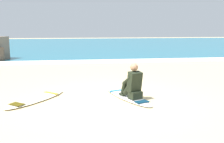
{
  "coord_description": "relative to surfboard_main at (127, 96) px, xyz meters",
  "views": [
    {
      "loc": [
        -0.9,
        -6.79,
        1.98
      ],
      "look_at": [
        0.26,
        1.36,
        0.55
      ],
      "focal_mm": 41.53,
      "sensor_mm": 36.0,
      "label": 1
    }
  ],
  "objects": [
    {
      "name": "surfboard_main",
      "position": [
        0.0,
        0.0,
        0.0
      ],
      "size": [
        1.26,
        2.28,
        0.08
      ],
      "color": "white",
      "rests_on": "ground"
    },
    {
      "name": "sea",
      "position": [
        -0.53,
        21.09,
        0.01
      ],
      "size": [
        80.0,
        28.0,
        0.1
      ],
      "primitive_type": "cube",
      "color": "teal",
      "rests_on": "ground"
    },
    {
      "name": "ground_plane",
      "position": [
        -0.53,
        -0.15,
        -0.04
      ],
      "size": [
        80.0,
        80.0,
        0.0
      ],
      "primitive_type": "plane",
      "color": "#CCB584"
    },
    {
      "name": "surfboard_spare_near",
      "position": [
        -2.5,
        0.09,
        0.0
      ],
      "size": [
        1.67,
        2.0,
        0.08
      ],
      "color": "#EFE5C6",
      "rests_on": "ground"
    },
    {
      "name": "surfer_seated",
      "position": [
        0.09,
        -0.26,
        0.4
      ],
      "size": [
        0.56,
        0.77,
        0.95
      ],
      "color": "black",
      "rests_on": "surfboard_main"
    },
    {
      "name": "breaking_foam",
      "position": [
        -0.53,
        7.39,
        0.02
      ],
      "size": [
        80.0,
        0.9,
        0.11
      ],
      "primitive_type": "cube",
      "color": "white",
      "rests_on": "ground"
    }
  ]
}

